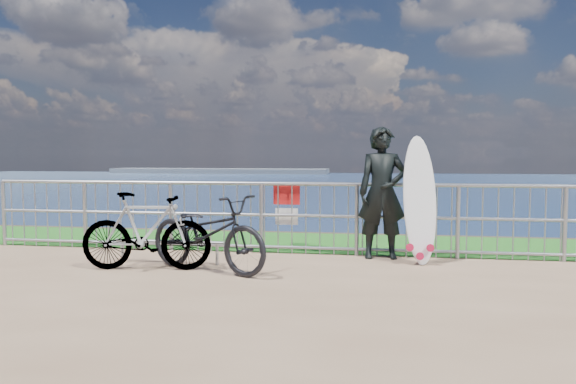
% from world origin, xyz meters
% --- Properties ---
extents(grass_strip, '(120.00, 120.00, 0.00)m').
position_xyz_m(grass_strip, '(0.00, 2.70, 0.01)').
color(grass_strip, '#1B641B').
rests_on(grass_strip, ground).
extents(seascape, '(260.00, 260.00, 5.00)m').
position_xyz_m(seascape, '(-43.75, 147.49, -4.03)').
color(seascape, brown).
rests_on(seascape, ground).
extents(railing, '(10.06, 0.10, 1.13)m').
position_xyz_m(railing, '(0.02, 1.60, 0.58)').
color(railing, '#96989E').
rests_on(railing, ground).
extents(surfer, '(0.77, 0.55, 1.97)m').
position_xyz_m(surfer, '(1.38, 1.45, 0.99)').
color(surfer, black).
rests_on(surfer, ground).
extents(surfboard, '(0.57, 0.53, 1.84)m').
position_xyz_m(surfboard, '(1.91, 1.14, 0.85)').
color(surfboard, white).
rests_on(surfboard, ground).
extents(bicycle_near, '(2.07, 1.45, 1.03)m').
position_xyz_m(bicycle_near, '(-0.92, 0.13, 0.52)').
color(bicycle_near, black).
rests_on(bicycle_near, ground).
extents(bicycle_far, '(1.81, 0.72, 1.06)m').
position_xyz_m(bicycle_far, '(-1.76, 0.07, 0.53)').
color(bicycle_far, black).
rests_on(bicycle_far, ground).
extents(bike_rack, '(1.62, 0.05, 0.34)m').
position_xyz_m(bike_rack, '(-1.62, 0.54, 0.28)').
color(bike_rack, '#96989E').
rests_on(bike_rack, ground).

